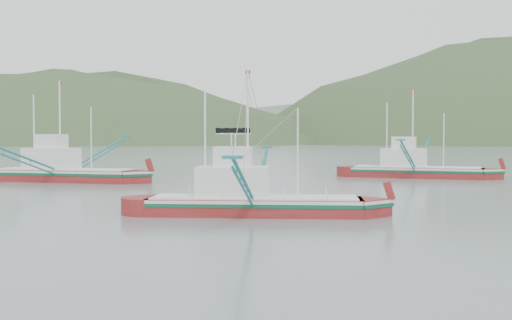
# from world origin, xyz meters

# --- Properties ---
(ground) EXTENTS (1200.00, 1200.00, 0.00)m
(ground) POSITION_xyz_m (0.00, 0.00, 0.00)
(ground) COLOR slate
(ground) RESTS_ON ground
(main_boat) EXTENTS (13.70, 24.51, 9.92)m
(main_boat) POSITION_xyz_m (0.66, -1.32, 1.42)
(main_boat) COLOR maroon
(main_boat) RESTS_ON ground
(bg_boat_left) EXTENTS (16.60, 29.21, 11.87)m
(bg_boat_left) POSITION_xyz_m (-23.88, 25.28, 1.81)
(bg_boat_left) COLOR maroon
(bg_boat_left) RESTS_ON ground
(bg_boat_right) EXTENTS (15.88, 27.40, 11.26)m
(bg_boat_right) POSITION_xyz_m (15.12, 37.07, 2.02)
(bg_boat_right) COLOR maroon
(bg_boat_right) RESTS_ON ground
(headland_left) EXTENTS (448.00, 308.00, 210.00)m
(headland_left) POSITION_xyz_m (-180.00, 360.00, 0.00)
(headland_left) COLOR #324A26
(headland_left) RESTS_ON ground
(ridge_distant) EXTENTS (960.00, 400.00, 240.00)m
(ridge_distant) POSITION_xyz_m (30.00, 560.00, 0.00)
(ridge_distant) COLOR slate
(ridge_distant) RESTS_ON ground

